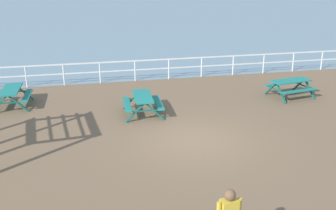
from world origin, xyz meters
TOP-DOWN VIEW (x-y plane):
  - ground_plane at (0.00, 0.00)m, footprint 30.00×24.00m
  - sea_band at (0.00, 52.75)m, footprint 142.00×90.00m
  - seaward_railing at (0.00, 7.75)m, footprint 23.07×0.07m
  - picnic_table_near_left at (-1.28, 2.86)m, footprint 1.63×1.88m
  - picnic_table_near_right at (-6.50, 4.97)m, footprint 1.60×1.86m
  - picnic_table_mid_centre at (5.56, 3.63)m, footprint 2.03×1.79m

SIDE VIEW (x-z plane):
  - ground_plane at x=0.00m, z-range -0.20..0.00m
  - sea_band at x=0.00m, z-range 0.00..0.00m
  - picnic_table_near_left at x=-1.28m, z-range 0.19..0.98m
  - picnic_table_near_right at x=-6.50m, z-range 0.19..0.98m
  - picnic_table_mid_centre at x=5.56m, z-range 0.19..0.98m
  - seaward_railing at x=0.00m, z-range 0.20..1.28m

